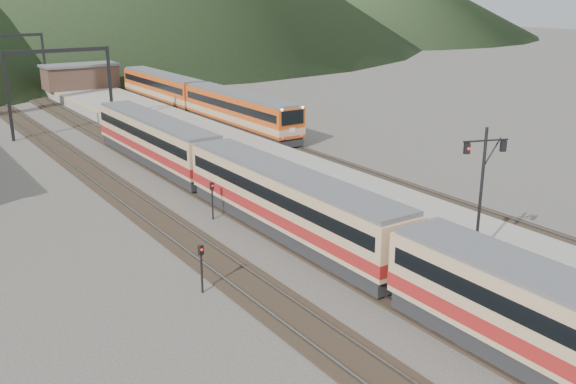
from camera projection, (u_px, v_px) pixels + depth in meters
track_main at (156, 163)px, 50.13m from camera, size 2.60×200.00×0.23m
track_far at (93, 173)px, 47.48m from camera, size 2.60×200.00×0.23m
track_second at (279, 145)px, 56.22m from camera, size 2.60×200.00×0.23m
platform at (231, 154)px, 51.38m from camera, size 8.00×100.00×1.00m
gantry_near at (60, 75)px, 58.88m from camera, size 9.55×0.25×8.00m
gantry_far at (4, 54)px, 78.73m from camera, size 9.55×0.25×8.00m
station_shed at (80, 76)px, 82.52m from camera, size 9.40×4.40×3.10m
main_train at (288, 204)px, 34.82m from camera, size 2.67×54.96×3.27m
second_train at (197, 100)px, 68.55m from camera, size 2.67×36.46×3.26m
signal_mast at (482, 179)px, 28.91m from camera, size 2.10×0.86×6.20m
short_signal_b at (212, 196)px, 37.59m from camera, size 0.24×0.19×2.27m
short_signal_c at (201, 262)px, 28.33m from camera, size 0.25×0.21×2.27m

